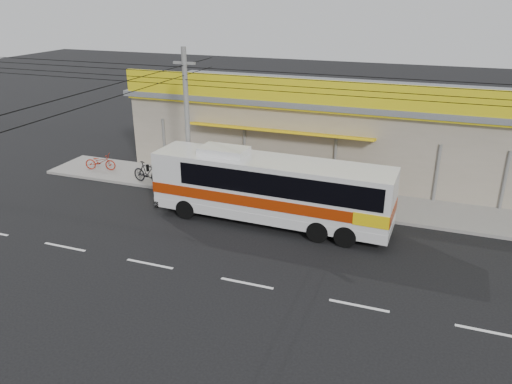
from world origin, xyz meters
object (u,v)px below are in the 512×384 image
utility_pole (185,75)px  motorbike_dark (148,173)px  motorbike_red (100,162)px  coach_bus (274,187)px

utility_pole → motorbike_dark: bearing=169.1°
motorbike_red → motorbike_dark: 3.86m
coach_bus → utility_pole: utility_pole is taller
motorbike_dark → coach_bus: bearing=-94.8°
motorbike_red → utility_pole: bearing=-115.7°
utility_pole → motorbike_red: bearing=167.0°
coach_bus → motorbike_dark: size_ratio=5.48×
coach_bus → motorbike_red: 11.99m
motorbike_red → utility_pole: utility_pole is taller
motorbike_red → motorbike_dark: motorbike_dark is taller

